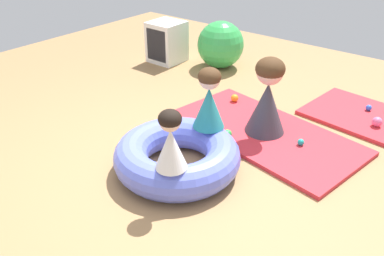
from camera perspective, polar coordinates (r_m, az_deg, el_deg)
name	(u,v)px	position (r m, az deg, el deg)	size (l,w,h in m)	color
ground_plane	(164,170)	(3.48, -3.95, -5.95)	(8.00, 8.00, 0.00)	#9E7549
gym_mat_far_right	(370,119)	(4.62, 23.89, 1.23)	(1.28, 0.86, 0.04)	red
gym_mat_center_rear	(264,132)	(4.03, 10.12, -0.62)	(1.87, 0.96, 0.04)	red
inflatable_cushion	(177,156)	(3.40, -2.12, -3.93)	(1.07, 1.07, 0.29)	#6070E5
child_in_white	(171,140)	(2.89, -3.04, -1.77)	(0.25, 0.25, 0.47)	white
child_in_teal	(209,99)	(3.42, 2.42, 4.14)	(0.38, 0.38, 0.54)	teal
adult_seated	(267,97)	(3.86, 10.61, 4.34)	(0.39, 0.39, 0.75)	#383842
play_ball_green	(227,134)	(3.84, 5.02, -0.84)	(0.09, 0.09, 0.09)	green
play_ball_orange	(235,98)	(4.55, 6.04, 4.23)	(0.08, 0.08, 0.08)	orange
play_ball_pink	(377,122)	(4.42, 24.68, 0.81)	(0.10, 0.10, 0.10)	pink
play_ball_teal	(301,142)	(3.85, 15.11, -1.94)	(0.06, 0.06, 0.06)	teal
play_ball_blue	(369,108)	(4.73, 23.69, 2.64)	(0.06, 0.06, 0.06)	blue
exercise_ball_large	(221,45)	(5.57, 4.05, 11.66)	(0.63, 0.63, 0.63)	green
storage_cube	(166,42)	(5.78, -3.75, 12.01)	(0.44, 0.44, 0.56)	white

